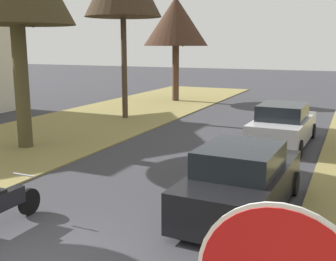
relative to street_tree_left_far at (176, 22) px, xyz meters
name	(u,v)px	position (x,y,z in m)	size (l,w,h in m)	color
street_tree_left_far	(176,22)	(0.00, 0.00, 0.00)	(4.21, 4.21, 6.70)	#4C3428
parked_sedan_black	(242,182)	(8.79, -16.89, -4.43)	(2.08, 4.46, 1.57)	black
parked_sedan_silver	(283,126)	(8.57, -9.83, -4.43)	(2.08, 4.46, 1.57)	#BCBCC1
parked_motorcycle	(3,205)	(4.52, -19.67, -4.67)	(0.60, 2.05, 0.97)	black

